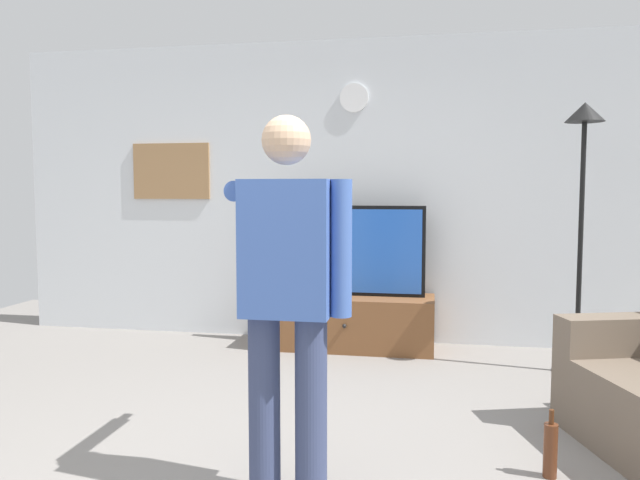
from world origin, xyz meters
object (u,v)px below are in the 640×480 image
Objects in this scene: floor_lamp at (583,181)px; person_standing_nearer_lamp at (288,288)px; tv_stand at (349,322)px; beverage_bottle at (550,450)px; wall_clock at (354,98)px; framed_picture at (172,171)px; television at (350,251)px.

floor_lamp is 2.82m from person_standing_nearer_lamp.
beverage_bottle is at bearing -60.20° from tv_stand.
wall_clock is 0.34× the size of framed_picture.
tv_stand is at bearing 91.92° from person_standing_nearer_lamp.
person_standing_nearer_lamp is (0.09, -2.92, -1.24)m from wall_clock.
floor_lamp is 2.27m from beverage_bottle.
tv_stand is 1.13× the size of television.
wall_clock is at bearing 158.43° from floor_lamp.
person_standing_nearer_lamp is (-1.69, -2.21, -0.48)m from floor_lamp.
tv_stand is 5.73× the size of wall_clock.
wall_clock is 1.85m from framed_picture.
floor_lamp is (1.77, -0.46, 0.58)m from television.
beverage_bottle is at bearing -63.15° from wall_clock.
television is 0.65× the size of floor_lamp.
floor_lamp is at bearing -13.06° from tv_stand.
framed_picture is at bearing 168.62° from floor_lamp.
television is 0.77× the size of person_standing_nearer_lamp.
person_standing_nearer_lamp reaches higher than beverage_bottle.
tv_stand is 0.73× the size of floor_lamp.
framed_picture is (-1.74, 0.00, -0.64)m from wall_clock.
wall_clock is at bearing 90.00° from television.
television is 1.71× the size of framed_picture.
floor_lamp reaches higher than framed_picture.
television is at bearing -8.15° from framed_picture.
wall_clock reaches higher than beverage_bottle.
floor_lamp reaches higher than television.
floor_lamp is (1.77, -0.70, -0.75)m from wall_clock.
beverage_bottle is (1.27, -2.21, -0.09)m from tv_stand.
floor_lamp reaches higher than beverage_bottle.
beverage_bottle is (1.18, 0.41, -0.81)m from person_standing_nearer_lamp.
wall_clock reaches higher than tv_stand.
beverage_bottle is at bearing 19.37° from person_standing_nearer_lamp.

